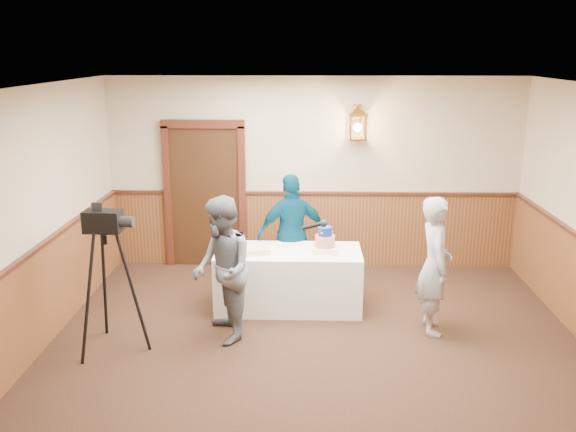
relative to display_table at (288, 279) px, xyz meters
The scene contains 10 objects.
ground 1.96m from the display_table, 80.17° to the right, with size 7.00×7.00×0.00m, color black.
room_shell 1.87m from the display_table, 79.22° to the right, with size 6.02×7.02×2.81m.
display_table is the anchor object (origin of this frame).
tiered_cake 0.67m from the display_table, ahead, with size 0.31×0.31×0.31m.
sheet_cake_yellow 0.58m from the display_table, 165.55° to the right, with size 0.32×0.24×0.07m, color #DBDC83.
sheet_cake_green 0.83m from the display_table, behind, with size 0.30×0.24×0.07m, color #A3D395.
interviewer 1.22m from the display_table, 128.30° to the right, with size 1.57×0.95×1.64m.
baker 1.83m from the display_table, 20.34° to the right, with size 0.58×0.38×1.60m, color #A1A2A7.
assistant_p 0.68m from the display_table, 85.93° to the left, with size 0.94×0.39×1.61m, color #053852.
tv_camera_rig 2.24m from the display_table, 148.15° to the right, with size 0.61×0.57×1.56m.
Camera 1 is at (-0.12, -5.25, 3.16)m, focal length 38.00 mm.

